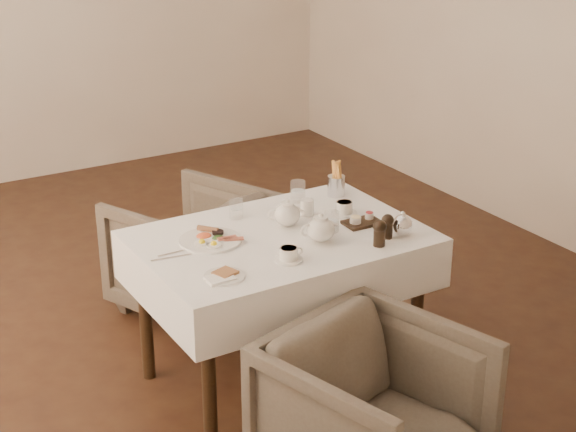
% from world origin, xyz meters
% --- Properties ---
extents(table, '(1.28, 0.88, 0.75)m').
position_xyz_m(table, '(-0.10, -0.98, 0.64)').
color(table, black).
rests_on(table, ground).
extents(armchair_near, '(0.89, 0.91, 0.67)m').
position_xyz_m(armchair_near, '(-0.19, -1.85, 0.34)').
color(armchair_near, '#4F453A').
rests_on(armchair_near, ground).
extents(armchair_far, '(0.95, 0.96, 0.67)m').
position_xyz_m(armchair_far, '(-0.14, -0.09, 0.34)').
color(armchair_far, '#4F453A').
rests_on(armchair_far, ground).
extents(breakfast_plate, '(0.28, 0.28, 0.04)m').
position_xyz_m(breakfast_plate, '(-0.40, -0.88, 0.76)').
color(breakfast_plate, white).
rests_on(breakfast_plate, table).
extents(side_plate, '(0.17, 0.17, 0.02)m').
position_xyz_m(side_plate, '(-0.52, -1.24, 0.76)').
color(side_plate, white).
rests_on(side_plate, table).
extents(teapot_centre, '(0.20, 0.18, 0.14)m').
position_xyz_m(teapot_centre, '(-0.02, -0.90, 0.82)').
color(teapot_centre, white).
rests_on(teapot_centre, table).
extents(teapot_front, '(0.20, 0.17, 0.14)m').
position_xyz_m(teapot_front, '(0.02, -1.13, 0.82)').
color(teapot_front, white).
rests_on(teapot_front, table).
extents(creamer, '(0.08, 0.08, 0.08)m').
position_xyz_m(creamer, '(0.13, -0.84, 0.80)').
color(creamer, white).
rests_on(creamer, table).
extents(teacup_near, '(0.12, 0.12, 0.06)m').
position_xyz_m(teacup_near, '(-0.21, -1.23, 0.78)').
color(teacup_near, white).
rests_on(teacup_near, table).
extents(teacup_far, '(0.13, 0.13, 0.06)m').
position_xyz_m(teacup_far, '(0.29, -0.91, 0.78)').
color(teacup_far, white).
rests_on(teacup_far, table).
extents(glass_left, '(0.08, 0.08, 0.09)m').
position_xyz_m(glass_left, '(-0.17, -0.69, 0.80)').
color(glass_left, silver).
rests_on(glass_left, table).
extents(glass_mid, '(0.08, 0.08, 0.10)m').
position_xyz_m(glass_mid, '(0.13, -1.06, 0.80)').
color(glass_mid, silver).
rests_on(glass_mid, table).
extents(glass_right, '(0.09, 0.09, 0.10)m').
position_xyz_m(glass_right, '(0.19, -0.66, 0.81)').
color(glass_right, silver).
rests_on(glass_right, table).
extents(condiment_board, '(0.17, 0.12, 0.04)m').
position_xyz_m(condiment_board, '(0.29, -1.06, 0.77)').
color(condiment_board, black).
rests_on(condiment_board, table).
extents(pepper_mill_left, '(0.07, 0.07, 0.12)m').
position_xyz_m(pepper_mill_left, '(0.21, -1.30, 0.82)').
color(pepper_mill_left, black).
rests_on(pepper_mill_left, table).
extents(pepper_mill_right, '(0.06, 0.06, 0.11)m').
position_xyz_m(pepper_mill_right, '(0.30, -1.25, 0.81)').
color(pepper_mill_right, black).
rests_on(pepper_mill_right, table).
extents(silver_pot, '(0.14, 0.12, 0.12)m').
position_xyz_m(silver_pot, '(0.37, -1.26, 0.81)').
color(silver_pot, white).
rests_on(silver_pot, table).
extents(fries_cup, '(0.09, 0.09, 0.19)m').
position_xyz_m(fries_cup, '(0.40, -0.69, 0.84)').
color(fries_cup, silver).
rests_on(fries_cup, table).
extents(cutlery_fork, '(0.17, 0.01, 0.00)m').
position_xyz_m(cutlery_fork, '(-0.58, -0.91, 0.76)').
color(cutlery_fork, silver).
rests_on(cutlery_fork, table).
extents(cutlery_knife, '(0.18, 0.04, 0.00)m').
position_xyz_m(cutlery_knife, '(-0.62, -0.95, 0.76)').
color(cutlery_knife, silver).
rests_on(cutlery_knife, table).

